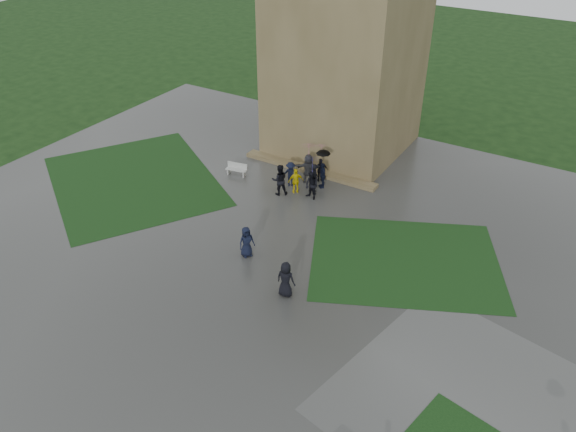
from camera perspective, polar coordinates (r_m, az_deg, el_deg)
The scene contains 10 objects.
ground at distance 27.79m, azimuth -8.68°, elevation -4.34°, with size 120.00×120.00×0.00m, color black.
plaza at distance 29.02m, azimuth -6.22°, elevation -2.31°, with size 34.00×34.00×0.02m, color #363734.
lawn_inset_left at distance 35.31m, azimuth -15.40°, elevation 3.50°, with size 11.00×9.00×0.01m, color black.
lawn_inset_right at distance 27.92m, azimuth 11.77°, elevation -4.44°, with size 9.00×7.00×0.01m, color black.
tower at distance 35.73m, azimuth 6.20°, elevation 20.30°, with size 8.00×8.00×18.00m, color brown.
tower_plinth at distance 35.09m, azimuth 2.19°, elevation 4.74°, with size 9.00×0.80×0.22m, color brown.
bench at distance 34.67m, azimuth -5.23°, elevation 4.78°, with size 1.36×0.65×0.76m.
visitor_cluster at distance 32.70m, azimuth 2.03°, elevation 4.76°, with size 2.88×3.53×2.65m.
pedestrian_mid at distance 27.28m, azimuth -4.24°, elevation -2.63°, with size 0.79×0.54×1.62m, color black.
pedestrian_near at distance 24.82m, azimuth -0.24°, elevation -6.45°, with size 0.85×0.58×1.75m, color black.
Camera 1 is at (14.97, -16.55, 16.56)m, focal length 35.00 mm.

